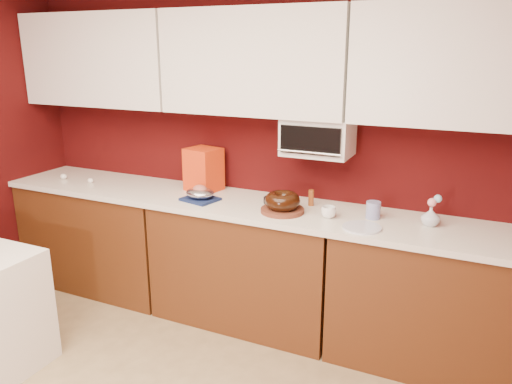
{
  "coord_description": "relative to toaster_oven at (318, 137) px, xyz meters",
  "views": [
    {
      "loc": [
        1.47,
        -1.05,
        1.95
      ],
      "look_at": [
        0.12,
        1.84,
        1.02
      ],
      "focal_mm": 35.0,
      "sensor_mm": 36.0,
      "label": 1
    }
  ],
  "objects": [
    {
      "name": "wall_back",
      "position": [
        -0.45,
        0.15,
        -0.12
      ],
      "size": [
        4.0,
        0.02,
        2.5
      ],
      "primitive_type": "cube",
      "color": "#3D0808",
      "rests_on": "floor"
    },
    {
      "name": "base_cabinet_left",
      "position": [
        -1.78,
        -0.17,
        -0.95
      ],
      "size": [
        1.31,
        0.58,
        0.86
      ],
      "primitive_type": "cube",
      "color": "#512810",
      "rests_on": "floor"
    },
    {
      "name": "base_cabinet_center",
      "position": [
        -0.45,
        -0.17,
        -0.95
      ],
      "size": [
        1.31,
        0.58,
        0.86
      ],
      "primitive_type": "cube",
      "color": "#512810",
      "rests_on": "floor"
    },
    {
      "name": "base_cabinet_right",
      "position": [
        0.88,
        -0.17,
        -0.95
      ],
      "size": [
        1.31,
        0.58,
        0.86
      ],
      "primitive_type": "cube",
      "color": "#512810",
      "rests_on": "floor"
    },
    {
      "name": "countertop",
      "position": [
        -0.45,
        -0.17,
        -0.49
      ],
      "size": [
        4.0,
        0.62,
        0.04
      ],
      "primitive_type": "cube",
      "color": "silver",
      "rests_on": "base_cabinet_center"
    },
    {
      "name": "upper_cabinet_left",
      "position": [
        -1.78,
        -0.02,
        0.48
      ],
      "size": [
        1.31,
        0.33,
        0.7
      ],
      "primitive_type": "cube",
      "color": "white",
      "rests_on": "wall_back"
    },
    {
      "name": "upper_cabinet_center",
      "position": [
        -0.45,
        -0.02,
        0.48
      ],
      "size": [
        1.31,
        0.33,
        0.7
      ],
      "primitive_type": "cube",
      "color": "white",
      "rests_on": "wall_back"
    },
    {
      "name": "upper_cabinet_right",
      "position": [
        0.88,
        -0.02,
        0.48
      ],
      "size": [
        1.31,
        0.33,
        0.7
      ],
      "primitive_type": "cube",
      "color": "white",
      "rests_on": "wall_back"
    },
    {
      "name": "toaster_oven",
      "position": [
        0.0,
        0.0,
        0.0
      ],
      "size": [
        0.45,
        0.3,
        0.25
      ],
      "primitive_type": "cube",
      "color": "white",
      "rests_on": "upper_cabinet_center"
    },
    {
      "name": "toaster_oven_door",
      "position": [
        0.0,
        -0.16,
        0.0
      ],
      "size": [
        0.4,
        0.02,
        0.18
      ],
      "primitive_type": "cube",
      "color": "black",
      "rests_on": "toaster_oven"
    },
    {
      "name": "toaster_oven_handle",
      "position": [
        0.0,
        -0.18,
        -0.07
      ],
      "size": [
        0.42,
        0.02,
        0.02
      ],
      "primitive_type": "cylinder",
      "rotation": [
        0.0,
        1.57,
        0.0
      ],
      "color": "silver",
      "rests_on": "toaster_oven"
    },
    {
      "name": "cake_base",
      "position": [
        -0.15,
        -0.25,
        -0.46
      ],
      "size": [
        0.37,
        0.37,
        0.03
      ],
      "primitive_type": "cylinder",
      "rotation": [
        0.0,
        0.0,
        -0.34
      ],
      "color": "brown",
      "rests_on": "countertop"
    },
    {
      "name": "bundt_cake",
      "position": [
        -0.15,
        -0.25,
        -0.39
      ],
      "size": [
        0.25,
        0.25,
        0.09
      ],
      "primitive_type": "torus",
      "rotation": [
        0.0,
        0.0,
        -0.07
      ],
      "color": "black",
      "rests_on": "cake_base"
    },
    {
      "name": "navy_towel",
      "position": [
        -0.77,
        -0.25,
        -0.47
      ],
      "size": [
        0.27,
        0.25,
        0.02
      ],
      "primitive_type": "cube",
      "rotation": [
        0.0,
        0.0,
        -0.22
      ],
      "color": "#14204B",
      "rests_on": "countertop"
    },
    {
      "name": "foil_ham_nest",
      "position": [
        -0.77,
        -0.25,
        -0.42
      ],
      "size": [
        0.25,
        0.22,
        0.08
      ],
      "primitive_type": "ellipsoid",
      "rotation": [
        0.0,
        0.0,
        0.26
      ],
      "color": "silver",
      "rests_on": "navy_towel"
    },
    {
      "name": "roasted_ham",
      "position": [
        -0.77,
        -0.25,
        -0.4
      ],
      "size": [
        0.12,
        0.11,
        0.07
      ],
      "primitive_type": "ellipsoid",
      "rotation": [
        0.0,
        0.0,
        -0.23
      ],
      "color": "#BD6756",
      "rests_on": "foil_ham_nest"
    },
    {
      "name": "pandoro_box",
      "position": [
        -0.89,
        -0.0,
        -0.31
      ],
      "size": [
        0.28,
        0.26,
        0.32
      ],
      "primitive_type": "cube",
      "rotation": [
        0.0,
        0.0,
        -0.21
      ],
      "color": "red",
      "rests_on": "countertop"
    },
    {
      "name": "dark_pan",
      "position": [
        -0.25,
        -0.07,
        -0.46
      ],
      "size": [
        0.22,
        0.22,
        0.04
      ],
      "primitive_type": "cylinder",
      "rotation": [
        0.0,
        0.0,
        -0.07
      ],
      "color": "black",
      "rests_on": "countertop"
    },
    {
      "name": "coffee_mug",
      "position": [
        0.16,
        -0.23,
        -0.43
      ],
      "size": [
        0.12,
        0.12,
        0.09
      ],
      "primitive_type": "imported",
      "rotation": [
        0.0,
        0.0,
        0.76
      ],
      "color": "white",
      "rests_on": "countertop"
    },
    {
      "name": "blue_jar",
      "position": [
        0.42,
        -0.12,
        -0.42
      ],
      "size": [
        0.11,
        0.11,
        0.11
      ],
      "primitive_type": "cylinder",
      "rotation": [
        0.0,
        0.0,
        0.22
      ],
      "color": "navy",
      "rests_on": "countertop"
    },
    {
      "name": "flower_vase",
      "position": [
        0.77,
        -0.11,
        -0.41
      ],
      "size": [
        0.09,
        0.09,
        0.13
      ],
      "primitive_type": "imported",
      "rotation": [
        0.0,
        0.0,
        0.01
      ],
      "color": "silver",
      "rests_on": "countertop"
    },
    {
      "name": "flower_pink",
      "position": [
        0.77,
        -0.11,
        -0.33
      ],
      "size": [
        0.05,
        0.05,
        0.05
      ],
      "primitive_type": "sphere",
      "color": "pink",
      "rests_on": "flower_vase"
    },
    {
      "name": "flower_blue",
      "position": [
        0.8,
        -0.09,
        -0.3
      ],
      "size": [
        0.05,
        0.05,
        0.05
      ],
      "primitive_type": "sphere",
      "color": "#90CAE7",
      "rests_on": "flower_vase"
    },
    {
      "name": "china_plate",
      "position": [
        0.4,
        -0.33,
        -0.47
      ],
      "size": [
        0.27,
        0.27,
        0.01
      ],
      "primitive_type": "cylinder",
      "rotation": [
        0.0,
        0.0,
        -0.18
      ],
      "color": "silver",
      "rests_on": "countertop"
    },
    {
      "name": "amber_bottle",
      "position": [
        -0.02,
        -0.03,
        -0.42
      ],
      "size": [
        0.04,
        0.04,
        0.11
      ],
      "primitive_type": "cylinder",
      "rotation": [
        0.0,
        0.0,
        0.05
      ],
      "color": "brown",
      "rests_on": "countertop"
    },
    {
      "name": "egg_left",
      "position": [
        -2.1,
        -0.22,
        -0.45
      ],
      "size": [
        0.07,
        0.06,
        0.05
      ],
      "primitive_type": "ellipsoid",
      "rotation": [
        0.0,
        0.0,
        -0.19
      ],
      "color": "white",
      "rests_on": "countertop"
    },
    {
      "name": "egg_right",
      "position": [
        -1.82,
        -0.22,
        -0.46
      ],
      "size": [
        0.06,
        0.05,
        0.04
      ],
      "primitive_type": "ellipsoid",
      "rotation": [
        0.0,
        0.0,
        -0.36
      ],
      "color": "white",
      "rests_on": "countertop"
    }
  ]
}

